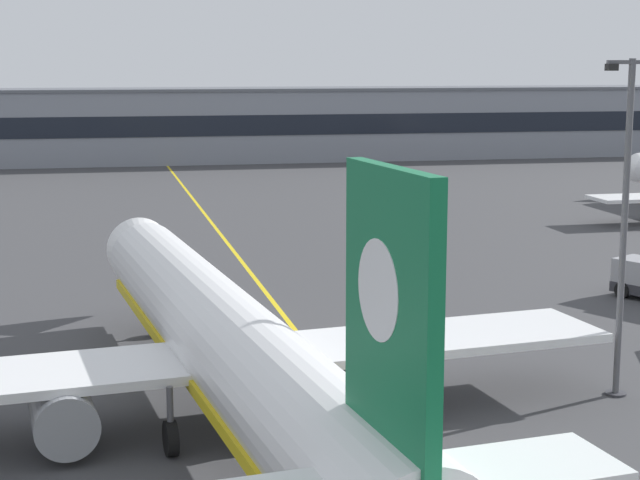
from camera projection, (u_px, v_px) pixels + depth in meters
name	position (u px, v px, depth m)	size (l,w,h in m)	color
taxiway_centreline	(274.00, 303.00, 60.35)	(0.30, 180.00, 0.01)	yellow
airliner_foreground	(228.00, 345.00, 38.92)	(32.35, 41.47, 11.65)	white
apron_lamp_post	(624.00, 224.00, 42.46)	(2.24, 0.90, 14.09)	#515156
safety_cone_by_nose_gear	(215.00, 320.00, 55.37)	(0.44, 0.44, 0.55)	orange
terminal_building	(226.00, 124.00, 146.26)	(168.45, 12.40, 10.31)	gray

